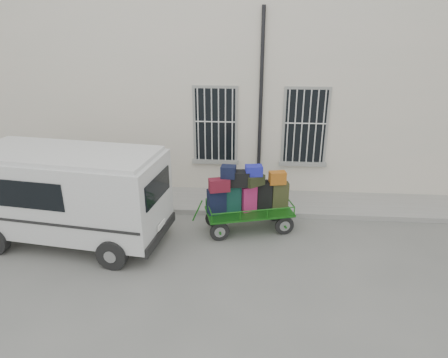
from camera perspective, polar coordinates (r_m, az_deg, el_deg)
ground at (r=10.27m, az=-0.52°, el=-8.72°), size 80.00×80.00×0.00m
building at (r=14.51m, az=1.32°, el=12.98°), size 24.00×5.15×6.00m
sidewalk at (r=12.18m, az=0.36°, el=-3.18°), size 24.00×1.70×0.15m
luggage_cart at (r=10.32m, az=3.29°, el=-2.56°), size 2.66×1.55×1.85m
van at (r=10.39m, az=-21.32°, el=-1.60°), size 4.91×2.62×2.36m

